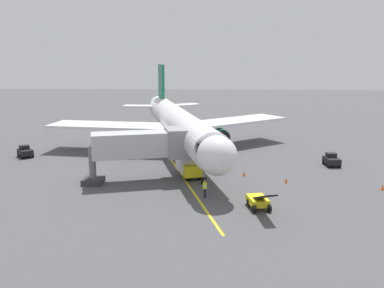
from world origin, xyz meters
name	(u,v)px	position (x,y,z in m)	size (l,w,h in m)	color
ground_plane	(189,154)	(0.00, 0.00, 0.00)	(220.00, 220.00, 0.00)	#4C4C4F
apron_lead_in_line	(175,165)	(1.37, 6.12, 0.01)	(0.24, 40.00, 0.01)	yellow
airplane	(178,124)	(1.44, -0.15, 4.00)	(33.52, 39.66, 11.50)	white
jet_bridge	(148,145)	(3.57, 12.16, 3.76)	(11.45, 5.60, 5.40)	#B7B7BC
ground_crew_marshaller	(205,189)	(-2.48, 17.30, 0.89)	(0.41, 0.27, 1.71)	#23232D
box_truck_near_nose	(189,163)	(-0.57, 10.24, 1.39)	(3.22, 4.97, 2.62)	yellow
belt_loader_portside	(259,201)	(-7.12, 19.80, 0.71)	(2.13, 4.73, 2.32)	yellow
tug_starboard_side	(25,152)	(21.07, 3.02, 0.70)	(2.63, 2.73, 1.50)	black
tug_rear_apron	(332,160)	(-17.27, 5.27, 0.70)	(1.72, 2.41, 1.50)	black
safety_cone_nose_left	(244,174)	(-6.58, 10.12, 0.28)	(0.32, 0.32, 0.55)	#F2590F
safety_cone_nose_right	(383,187)	(-19.70, 14.16, 0.28)	(0.32, 0.32, 0.55)	#F2590F
safety_cone_wing_port	(286,180)	(-10.72, 12.40, 0.28)	(0.32, 0.32, 0.55)	#F2590F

